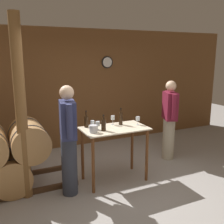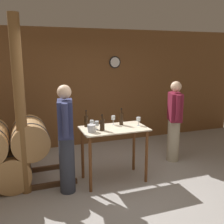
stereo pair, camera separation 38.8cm
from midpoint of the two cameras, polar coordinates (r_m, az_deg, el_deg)
ground_plane at (r=4.29m, az=5.76°, el=-17.44°), size 14.00×14.00×0.00m
back_wall at (r=6.13m, az=-4.20°, el=5.14°), size 8.40×0.08×2.70m
barrel_rack at (r=4.59m, az=-20.79°, el=-8.83°), size 2.63×0.84×1.10m
tasting_table at (r=4.42m, az=2.97°, el=-5.96°), size 1.09×0.63×0.94m
wooden_post at (r=4.03m, az=-16.78°, el=0.70°), size 0.16×0.16×2.70m
wine_bottle_far_left at (r=4.41m, az=-3.12°, el=-1.92°), size 0.07×0.07×0.29m
wine_bottle_left at (r=4.18m, az=0.50°, el=-2.72°), size 0.08×0.08×0.27m
wine_bottle_center at (r=4.52m, az=4.49°, el=-1.41°), size 0.07×0.07×0.29m
wine_glass_near_left at (r=4.28m, az=-1.85°, el=-2.33°), size 0.06×0.06×0.15m
wine_glass_near_center at (r=4.24m, az=-0.73°, el=-2.56°), size 0.07×0.07×0.14m
wine_glass_near_right at (r=4.51m, az=2.75°, el=-1.36°), size 0.07×0.07×0.16m
wine_glass_far_side at (r=4.52m, az=8.24°, el=-1.64°), size 0.07×0.07×0.14m
ice_bucket at (r=4.11m, az=-1.78°, el=-3.62°), size 0.13×0.13×0.12m
person_host at (r=5.39m, az=15.44°, el=-1.68°), size 0.34×0.56×1.62m
person_visitor_with_scarf at (r=4.02m, az=-7.27°, el=-5.52°), size 0.29×0.58×1.70m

